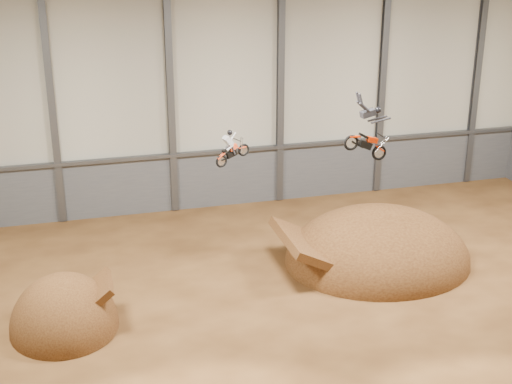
{
  "coord_description": "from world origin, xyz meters",
  "views": [
    {
      "loc": [
        -9.28,
        -25.69,
        16.26
      ],
      "look_at": [
        -1.15,
        4.0,
        4.84
      ],
      "focal_mm": 50.0,
      "sensor_mm": 36.0,
      "label": 1
    }
  ],
  "objects_px": {
    "takeoff_ramp": "(65,327)",
    "landing_ramp": "(377,261)",
    "fmx_rider_a": "(234,144)",
    "fmx_rider_b": "(364,128)"
  },
  "relations": [
    {
      "from": "takeoff_ramp",
      "to": "landing_ramp",
      "type": "xyz_separation_m",
      "value": [
        15.79,
        2.4,
        0.0
      ]
    },
    {
      "from": "takeoff_ramp",
      "to": "fmx_rider_a",
      "type": "relative_size",
      "value": 2.8
    },
    {
      "from": "takeoff_ramp",
      "to": "fmx_rider_a",
      "type": "xyz_separation_m",
      "value": [
        8.48,
        3.52,
        6.62
      ]
    },
    {
      "from": "fmx_rider_a",
      "to": "fmx_rider_b",
      "type": "relative_size",
      "value": 0.64
    },
    {
      "from": "takeoff_ramp",
      "to": "fmx_rider_a",
      "type": "bearing_deg",
      "value": 22.52
    },
    {
      "from": "fmx_rider_a",
      "to": "takeoff_ramp",
      "type": "bearing_deg",
      "value": -177.14
    },
    {
      "from": "fmx_rider_a",
      "to": "landing_ramp",
      "type": "bearing_deg",
      "value": -28.34
    },
    {
      "from": "landing_ramp",
      "to": "fmx_rider_a",
      "type": "height_order",
      "value": "fmx_rider_a"
    },
    {
      "from": "landing_ramp",
      "to": "fmx_rider_a",
      "type": "xyz_separation_m",
      "value": [
        -7.32,
        1.12,
        6.62
      ]
    },
    {
      "from": "fmx_rider_a",
      "to": "fmx_rider_b",
      "type": "bearing_deg",
      "value": -52.37
    }
  ]
}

